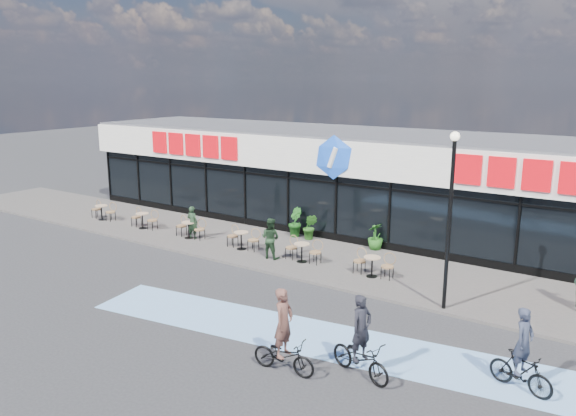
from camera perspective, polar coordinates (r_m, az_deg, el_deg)
The scene contains 19 objects.
ground at distance 19.33m, azimuth -5.44°, elevation -8.40°, with size 120.00×120.00×0.00m, color #28282B.
sidewalk at distance 22.76m, azimuth 1.76°, elevation -4.87°, with size 44.00×5.00×0.10m, color #504B47.
bike_lane at distance 16.07m, azimuth 2.47°, elevation -12.95°, with size 14.00×2.20×0.01m, color #72A3D8.
building at distance 26.83m, azimuth 7.98°, elevation 2.81°, with size 30.60×6.57×4.75m.
lamp_post at distance 17.33m, azimuth 16.16°, elevation 0.10°, with size 0.28×0.28×5.45m.
bistro_set_0 at distance 29.70m, azimuth -18.27°, elevation -0.25°, with size 1.54×0.62×0.90m.
bistro_set_1 at distance 27.46m, azimuth -14.42°, elevation -1.05°, with size 1.54×0.62×0.90m.
bistro_set_2 at distance 25.36m, azimuth -9.91°, elevation -1.98°, with size 1.54×0.62×0.90m.
bistro_set_3 at distance 23.46m, azimuth -4.63°, elevation -3.06°, with size 1.54×0.62×0.90m.
bistro_set_4 at distance 21.80m, azimuth 1.54°, elevation -4.28°, with size 1.54×0.62×0.90m.
bistro_set_5 at distance 20.45m, azimuth 8.64°, elevation -5.62°, with size 1.54×0.62×0.90m.
potted_plant_left at distance 24.68m, azimuth 2.25°, elevation -1.92°, with size 0.63×0.51×1.15m, color #245919.
potted_plant_mid at distance 25.19m, azimuth 0.69°, elevation -1.44°, with size 0.71×0.57×1.30m, color #184E16.
potted_plant_right at distance 23.55m, azimuth 8.88°, elevation -2.86°, with size 0.62×0.62×1.11m, color #215919.
patron_left at distance 25.18m, azimuth -9.68°, elevation -1.44°, with size 0.53×0.35×1.46m, color #1A301D.
patron_right at distance 22.09m, azimuth -1.80°, elevation -3.08°, with size 0.79×0.62×1.63m, color #1A301B.
cyclist_a at distance 13.98m, azimuth 7.40°, elevation -14.16°, with size 1.92×1.14×2.09m.
cyclist_b at distance 14.32m, azimuth 22.66°, elevation -14.17°, with size 1.61×0.86×2.03m.
cyclist_c at distance 14.02m, azimuth -0.44°, elevation -13.69°, with size 1.72×0.71×2.18m.
Camera 1 is at (11.48, -13.86, 7.05)m, focal length 35.00 mm.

